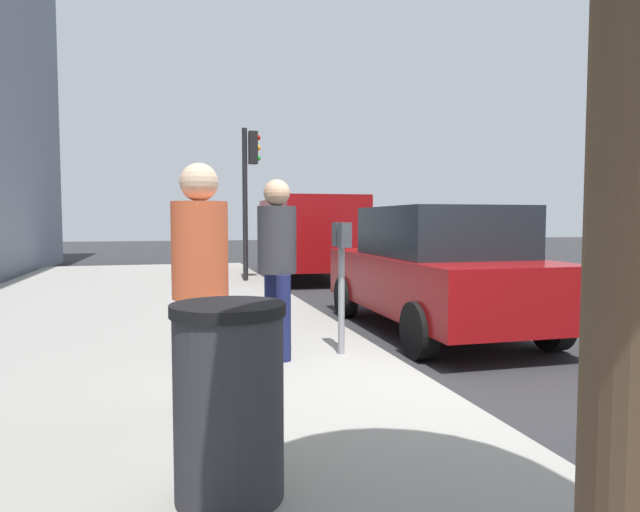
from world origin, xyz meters
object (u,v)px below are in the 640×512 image
(pedestrian_bystander, at_px, (200,267))
(trash_bin, at_px, (229,401))
(parking_meter, at_px, (342,260))
(traffic_signal, at_px, (249,178))
(parked_sedan_near, at_px, (436,269))
(pedestrian_at_meter, at_px, (277,251))
(parked_van_far, at_px, (308,232))

(pedestrian_bystander, relative_size, trash_bin, 1.82)
(parking_meter, bearing_deg, trash_bin, 152.10)
(pedestrian_bystander, height_order, traffic_signal, traffic_signal)
(parked_sedan_near, relative_size, traffic_signal, 1.23)
(pedestrian_at_meter, height_order, pedestrian_bystander, pedestrian_at_meter)
(pedestrian_bystander, height_order, trash_bin, pedestrian_bystander)
(pedestrian_bystander, bearing_deg, parked_sedan_near, 11.31)
(parked_sedan_near, bearing_deg, pedestrian_at_meter, 118.88)
(pedestrian_at_meter, height_order, parked_van_far, parked_van_far)
(parking_meter, distance_m, parked_sedan_near, 2.38)
(pedestrian_at_meter, relative_size, traffic_signal, 0.52)
(pedestrian_at_meter, bearing_deg, traffic_signal, 76.67)
(pedestrian_bystander, relative_size, parked_van_far, 0.35)
(parked_van_far, bearing_deg, parking_meter, 168.38)
(parking_meter, distance_m, pedestrian_at_meter, 0.69)
(parking_meter, distance_m, trash_bin, 3.20)
(parking_meter, height_order, traffic_signal, traffic_signal)
(trash_bin, bearing_deg, pedestrian_bystander, 3.44)
(pedestrian_bystander, distance_m, parked_van_far, 11.14)
(parked_van_far, bearing_deg, parked_sedan_near, 179.99)
(pedestrian_at_meter, distance_m, parked_sedan_near, 2.92)
(parked_van_far, xyz_separation_m, traffic_signal, (-1.47, 1.79, 1.32))
(parking_meter, bearing_deg, pedestrian_bystander, 135.30)
(pedestrian_at_meter, xyz_separation_m, parked_van_far, (8.96, -2.54, -0.00))
(parked_van_far, bearing_deg, trash_bin, 164.25)
(pedestrian_bystander, distance_m, parked_sedan_near, 4.58)
(pedestrian_bystander, relative_size, traffic_signal, 0.51)
(trash_bin, bearing_deg, parking_meter, -27.90)
(parked_van_far, height_order, traffic_signal, traffic_signal)
(parking_meter, height_order, parked_sedan_near, parked_sedan_near)
(pedestrian_at_meter, distance_m, parked_van_far, 9.32)
(pedestrian_at_meter, height_order, trash_bin, pedestrian_at_meter)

